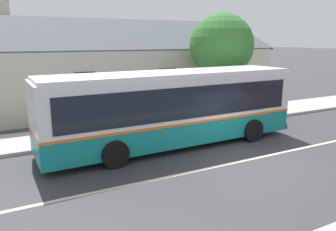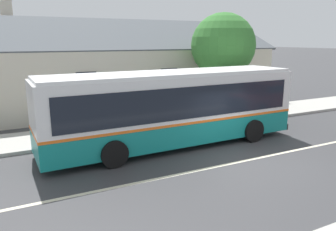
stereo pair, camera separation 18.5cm
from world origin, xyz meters
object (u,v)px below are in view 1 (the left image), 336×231
(transit_bus, at_px, (173,107))
(street_tree_primary, at_px, (220,48))
(bench_down_street, at_px, (76,129))
(bus_stop_sign, at_px, (255,91))

(transit_bus, bearing_deg, street_tree_primary, 36.80)
(bench_down_street, height_order, bus_stop_sign, bus_stop_sign)
(street_tree_primary, height_order, bus_stop_sign, street_tree_primary)
(bench_down_street, bearing_deg, bus_stop_sign, -2.70)
(street_tree_primary, bearing_deg, transit_bus, -143.20)
(transit_bus, distance_m, bench_down_street, 4.50)
(street_tree_primary, distance_m, bus_stop_sign, 3.17)
(bench_down_street, bearing_deg, street_tree_primary, 9.09)
(transit_bus, height_order, bench_down_street, transit_bus)
(bench_down_street, height_order, street_tree_primary, street_tree_primary)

